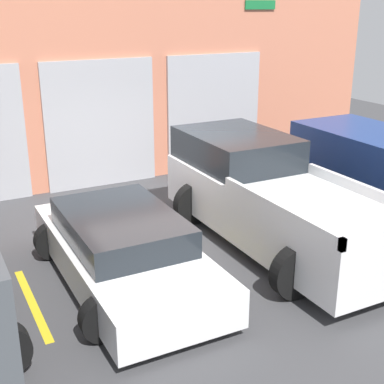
# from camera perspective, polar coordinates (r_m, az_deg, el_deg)

# --- Properties ---
(ground_plane) EXTENTS (28.00, 28.00, 0.00)m
(ground_plane) POSITION_cam_1_polar(r_m,az_deg,el_deg) (10.57, -3.16, -3.59)
(ground_plane) COLOR #3D3D3F
(shophouse_building) EXTENTS (15.04, 0.68, 5.25)m
(shophouse_building) POSITION_cam_1_polar(r_m,az_deg,el_deg) (12.90, -9.60, 12.28)
(shophouse_building) COLOR #D17A5B
(shophouse_building) RESTS_ON ground
(pickup_truck) EXTENTS (2.47, 5.19, 1.78)m
(pickup_truck) POSITION_cam_1_polar(r_m,az_deg,el_deg) (9.73, 8.21, -0.51)
(pickup_truck) COLOR white
(pickup_truck) RESTS_ON ground
(sedan_white) EXTENTS (2.21, 4.32, 1.12)m
(sedan_white) POSITION_cam_1_polar(r_m,az_deg,el_deg) (8.39, -7.34, -6.10)
(sedan_white) COLOR white
(sedan_white) RESTS_ON ground
(parking_stripe_left) EXTENTS (0.12, 2.20, 0.01)m
(parking_stripe_left) POSITION_cam_1_polar(r_m,az_deg,el_deg) (8.31, -16.67, -11.28)
(parking_stripe_left) COLOR gold
(parking_stripe_left) RESTS_ON ground
(parking_stripe_centre) EXTENTS (0.12, 2.20, 0.01)m
(parking_stripe_centre) POSITION_cam_1_polar(r_m,az_deg,el_deg) (9.14, 1.46, -7.43)
(parking_stripe_centre) COLOR gold
(parking_stripe_centre) RESTS_ON ground
(parking_stripe_right) EXTENTS (0.12, 2.20, 0.01)m
(parking_stripe_right) POSITION_cam_1_polar(r_m,az_deg,el_deg) (10.71, 15.17, -3.95)
(parking_stripe_right) COLOR gold
(parking_stripe_right) RESTS_ON ground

